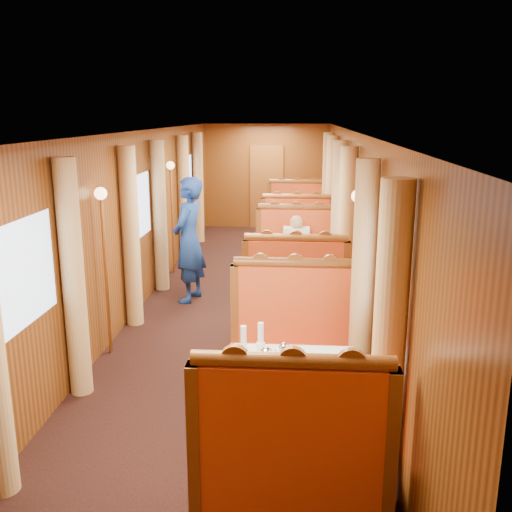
# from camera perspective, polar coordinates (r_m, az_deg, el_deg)

# --- Properties ---
(floor) EXTENTS (3.00, 12.00, 0.01)m
(floor) POSITION_cam_1_polar(r_m,az_deg,el_deg) (8.34, -1.26, -5.08)
(floor) COLOR black
(floor) RESTS_ON ground
(ceiling) EXTENTS (3.00, 12.00, 0.01)m
(ceiling) POSITION_cam_1_polar(r_m,az_deg,el_deg) (7.88, -1.36, 12.36)
(ceiling) COLOR silver
(ceiling) RESTS_ON wall_left
(wall_far) EXTENTS (3.00, 0.01, 2.50)m
(wall_far) POSITION_cam_1_polar(r_m,az_deg,el_deg) (13.94, 1.08, 7.95)
(wall_far) COLOR brown
(wall_far) RESTS_ON floor
(wall_near) EXTENTS (3.00, 0.01, 2.50)m
(wall_near) POSITION_cam_1_polar(r_m,az_deg,el_deg) (2.48, -15.92, -23.22)
(wall_near) COLOR brown
(wall_near) RESTS_ON floor
(wall_left) EXTENTS (0.01, 12.00, 2.50)m
(wall_left) POSITION_cam_1_polar(r_m,az_deg,el_deg) (8.29, -11.70, 3.47)
(wall_left) COLOR brown
(wall_left) RESTS_ON floor
(wall_right) EXTENTS (0.01, 12.00, 2.50)m
(wall_right) POSITION_cam_1_polar(r_m,az_deg,el_deg) (8.01, 9.44, 3.20)
(wall_right) COLOR brown
(wall_right) RESTS_ON floor
(doorway_far) EXTENTS (0.80, 0.04, 2.00)m
(doorway_far) POSITION_cam_1_polar(r_m,az_deg,el_deg) (13.94, 1.06, 6.92)
(doorway_far) COLOR brown
(doorway_far) RESTS_ON floor
(table_near) EXTENTS (1.05, 0.72, 0.75)m
(table_near) POSITION_cam_1_polar(r_m,az_deg,el_deg) (4.94, 3.68, -14.49)
(table_near) COLOR white
(table_near) RESTS_ON floor
(banquette_near_fwd) EXTENTS (1.30, 0.55, 1.34)m
(banquette_near_fwd) POSITION_cam_1_polar(r_m,az_deg,el_deg) (4.05, 3.51, -20.75)
(banquette_near_fwd) COLOR red
(banquette_near_fwd) RESTS_ON floor
(banquette_near_aft) EXTENTS (1.30, 0.55, 1.34)m
(banquette_near_aft) POSITION_cam_1_polar(r_m,az_deg,el_deg) (5.83, 3.80, -9.30)
(banquette_near_aft) COLOR red
(banquette_near_aft) RESTS_ON floor
(table_mid) EXTENTS (1.05, 0.72, 0.75)m
(table_mid) POSITION_cam_1_polar(r_m,az_deg,el_deg) (8.19, 3.96, -2.71)
(table_mid) COLOR white
(table_mid) RESTS_ON floor
(banquette_mid_fwd) EXTENTS (1.30, 0.55, 1.34)m
(banquette_mid_fwd) POSITION_cam_1_polar(r_m,az_deg,el_deg) (7.21, 3.91, -4.67)
(banquette_mid_fwd) COLOR red
(banquette_mid_fwd) RESTS_ON floor
(banquette_mid_aft) EXTENTS (1.30, 0.55, 1.34)m
(banquette_mid_aft) POSITION_cam_1_polar(r_m,az_deg,el_deg) (9.15, 4.01, -0.59)
(banquette_mid_aft) COLOR red
(banquette_mid_aft) RESTS_ON floor
(table_far) EXTENTS (1.05, 0.72, 0.75)m
(table_far) POSITION_cam_1_polar(r_m,az_deg,el_deg) (11.58, 4.08, 2.28)
(table_far) COLOR white
(table_far) RESTS_ON floor
(banquette_far_fwd) EXTENTS (1.30, 0.55, 1.34)m
(banquette_far_fwd) POSITION_cam_1_polar(r_m,az_deg,el_deg) (10.58, 4.06, 1.42)
(banquette_far_fwd) COLOR red
(banquette_far_fwd) RESTS_ON floor
(banquette_far_aft) EXTENTS (1.30, 0.55, 1.34)m
(banquette_far_aft) POSITION_cam_1_polar(r_m,az_deg,el_deg) (12.57, 4.10, 3.44)
(banquette_far_aft) COLOR red
(banquette_far_aft) RESTS_ON floor
(tea_tray) EXTENTS (0.40, 0.34, 0.01)m
(tea_tray) POSITION_cam_1_polar(r_m,az_deg,el_deg) (4.70, 2.50, -10.79)
(tea_tray) COLOR silver
(tea_tray) RESTS_ON table_near
(teapot_left) EXTENTS (0.17, 0.13, 0.13)m
(teapot_left) POSITION_cam_1_polar(r_m,az_deg,el_deg) (4.63, 1.02, -10.39)
(teapot_left) COLOR silver
(teapot_left) RESTS_ON tea_tray
(teapot_right) EXTENTS (0.17, 0.15, 0.12)m
(teapot_right) POSITION_cam_1_polar(r_m,az_deg,el_deg) (4.62, 3.47, -10.59)
(teapot_right) COLOR silver
(teapot_right) RESTS_ON tea_tray
(teapot_back) EXTENTS (0.15, 0.12, 0.12)m
(teapot_back) POSITION_cam_1_polar(r_m,az_deg,el_deg) (4.77, 2.82, -9.75)
(teapot_back) COLOR silver
(teapot_back) RESTS_ON tea_tray
(fruit_plate) EXTENTS (0.21, 0.21, 0.05)m
(fruit_plate) POSITION_cam_1_polar(r_m,az_deg,el_deg) (4.69, 7.37, -10.81)
(fruit_plate) COLOR white
(fruit_plate) RESTS_ON table_near
(cup_inboard) EXTENTS (0.08, 0.08, 0.26)m
(cup_inboard) POSITION_cam_1_polar(r_m,az_deg,el_deg) (4.84, -1.25, -8.77)
(cup_inboard) COLOR white
(cup_inboard) RESTS_ON table_near
(cup_outboard) EXTENTS (0.08, 0.08, 0.26)m
(cup_outboard) POSITION_cam_1_polar(r_m,az_deg,el_deg) (4.90, 0.47, -8.44)
(cup_outboard) COLOR white
(cup_outboard) RESTS_ON table_near
(rose_vase_mid) EXTENTS (0.06, 0.06, 0.36)m
(rose_vase_mid) POSITION_cam_1_polar(r_m,az_deg,el_deg) (8.01, 3.82, 1.01)
(rose_vase_mid) COLOR silver
(rose_vase_mid) RESTS_ON table_mid
(rose_vase_far) EXTENTS (0.06, 0.06, 0.36)m
(rose_vase_far) POSITION_cam_1_polar(r_m,az_deg,el_deg) (11.47, 4.08, 4.97)
(rose_vase_far) COLOR silver
(rose_vase_far) RESTS_ON table_far
(window_left_near) EXTENTS (0.01, 1.20, 0.90)m
(window_left_near) POSITION_cam_1_polar(r_m,az_deg,el_deg) (5.05, -22.37, -1.73)
(window_left_near) COLOR #97ADCD
(window_left_near) RESTS_ON wall_left
(curtain_left_near_b) EXTENTS (0.22, 0.22, 2.35)m
(curtain_left_near_b) POSITION_cam_1_polar(r_m,az_deg,el_deg) (5.76, -17.79, -2.31)
(curtain_left_near_b) COLOR tan
(curtain_left_near_b) RESTS_ON floor
(window_right_near) EXTENTS (0.01, 1.20, 0.90)m
(window_right_near) POSITION_cam_1_polar(r_m,az_deg,el_deg) (4.58, 13.13, -2.58)
(window_right_near) COLOR #97ADCD
(window_right_near) RESTS_ON wall_right
(curtain_right_near_a) EXTENTS (0.22, 0.22, 2.35)m
(curtain_right_near_a) POSITION_cam_1_polar(r_m,az_deg,el_deg) (3.93, 13.08, -9.66)
(curtain_right_near_a) COLOR tan
(curtain_right_near_a) RESTS_ON floor
(curtain_right_near_b) EXTENTS (0.22, 0.22, 2.35)m
(curtain_right_near_b) POSITION_cam_1_polar(r_m,az_deg,el_deg) (5.39, 10.63, -3.00)
(curtain_right_near_b) COLOR tan
(curtain_right_near_b) RESTS_ON floor
(window_left_mid) EXTENTS (0.01, 1.20, 0.90)m
(window_left_mid) POSITION_cam_1_polar(r_m,az_deg,el_deg) (8.26, -11.67, 4.83)
(window_left_mid) COLOR #97ADCD
(window_left_mid) RESTS_ON wall_left
(curtain_left_mid_a) EXTENTS (0.22, 0.22, 2.35)m
(curtain_left_mid_a) POSITION_cam_1_polar(r_m,az_deg,el_deg) (7.54, -12.39, 1.81)
(curtain_left_mid_a) COLOR tan
(curtain_left_mid_a) RESTS_ON floor
(curtain_left_mid_b) EXTENTS (0.22, 0.22, 2.35)m
(curtain_left_mid_b) POSITION_cam_1_polar(r_m,az_deg,el_deg) (9.02, -9.61, 3.91)
(curtain_left_mid_b) COLOR tan
(curtain_left_mid_b) RESTS_ON floor
(window_right_mid) EXTENTS (0.01, 1.20, 0.90)m
(window_right_mid) POSITION_cam_1_polar(r_m,az_deg,el_deg) (7.98, 9.39, 4.62)
(window_right_mid) COLOR #97ADCD
(window_right_mid) RESTS_ON wall_right
(curtain_right_mid_a) EXTENTS (0.22, 0.22, 2.35)m
(curtain_right_mid_a) POSITION_cam_1_polar(r_m,az_deg,el_deg) (7.26, 9.01, 1.49)
(curtain_right_mid_a) COLOR tan
(curtain_right_mid_a) RESTS_ON floor
(curtain_right_mid_b) EXTENTS (0.22, 0.22, 2.35)m
(curtain_right_mid_b) POSITION_cam_1_polar(r_m,az_deg,el_deg) (8.78, 8.21, 3.70)
(curtain_right_mid_b) COLOR tan
(curtain_right_mid_b) RESTS_ON floor
(window_left_far) EXTENTS (0.01, 1.20, 0.90)m
(window_left_far) POSITION_cam_1_polar(r_m,az_deg,el_deg) (11.63, -7.01, 7.63)
(window_left_far) COLOR #97ADCD
(window_left_far) RESTS_ON wall_left
(curtain_left_far_a) EXTENTS (0.22, 0.22, 2.35)m
(curtain_left_far_a) POSITION_cam_1_polar(r_m,az_deg,el_deg) (10.89, -7.21, 5.72)
(curtain_left_far_a) COLOR tan
(curtain_left_far_a) RESTS_ON floor
(curtain_left_far_b) EXTENTS (0.22, 0.22, 2.35)m
(curtain_left_far_b) POSITION_cam_1_polar(r_m,az_deg,el_deg) (12.41, -5.79, 6.78)
(curtain_left_far_b) COLOR tan
(curtain_left_far_b) RESTS_ON floor
(window_right_far) EXTENTS (0.01, 1.20, 0.90)m
(window_right_far) POSITION_cam_1_polar(r_m,az_deg,el_deg) (11.43, 7.89, 7.49)
(window_right_far) COLOR #97ADCD
(window_right_far) RESTS_ON wall_right
(curtain_right_far_a) EXTENTS (0.22, 0.22, 2.35)m
(curtain_right_far_a) POSITION_cam_1_polar(r_m,az_deg,el_deg) (10.69, 7.53, 5.56)
(curtain_right_far_a) COLOR tan
(curtain_right_far_a) RESTS_ON floor
(curtain_right_far_b) EXTENTS (0.22, 0.22, 2.35)m
(curtain_right_far_b) POSITION_cam_1_polar(r_m,az_deg,el_deg) (12.23, 7.13, 6.64)
(curtain_right_far_b) COLOR tan
(curtain_right_far_b) RESTS_ON floor
(sconce_left_fore) EXTENTS (0.14, 0.14, 1.95)m
(sconce_left_fore) POSITION_cam_1_polar(r_m,az_deg,el_deg) (6.60, -15.01, 1.79)
(sconce_left_fore) COLOR #BF8C3F
(sconce_left_fore) RESTS_ON floor
(sconce_right_fore) EXTENTS (0.14, 0.14, 1.95)m
(sconce_right_fore) POSITION_cam_1_polar(r_m,az_deg,el_deg) (6.27, 9.96, 1.43)
(sconce_right_fore) COLOR #BF8C3F
(sconce_right_fore) RESTS_ON floor
(sconce_left_aft) EXTENTS (0.14, 0.14, 1.95)m
(sconce_left_aft) POSITION_cam_1_polar(r_m,az_deg,el_deg) (9.92, -8.45, 6.10)
(sconce_left_aft) COLOR #BF8C3F
(sconce_left_aft) RESTS_ON floor
(sconce_right_aft) EXTENTS (0.14, 0.14, 1.95)m
(sconce_right_aft) POSITION_cam_1_polar(r_m,az_deg,el_deg) (9.70, 7.99, 5.94)
(sconce_right_aft) COLOR #BF8C3F
(sconce_right_aft) RESTS_ON floor
(steward) EXTENTS (0.58, 0.75, 1.85)m
(steward) POSITION_cam_1_polar(r_m,az_deg,el_deg) (8.44, -6.72, 1.60)
(steward) COLOR navy
(steward) RESTS_ON floor
(passenger) EXTENTS (0.40, 0.44, 0.76)m
(passenger) POSITION_cam_1_polar(r_m,az_deg,el_deg) (8.85, 4.03, 1.03)
(passenger) COLOR beige
(passenger) RESTS_ON banquette_mid_aft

